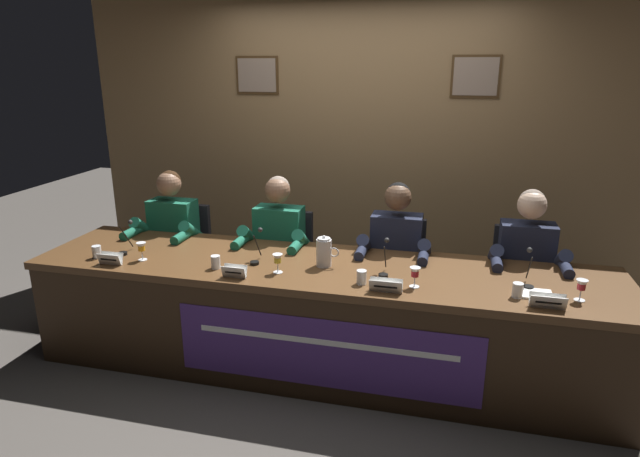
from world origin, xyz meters
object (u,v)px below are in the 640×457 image
object	(u,v)px
juice_glass_center_left	(278,260)
water_cup_center_right	(362,278)
water_cup_far_right	(518,291)
document_stack_far_right	(533,294)
panelist_far_left	(169,236)
chair_far_right	(519,291)
chair_far_left	(184,260)
juice_glass_far_right	(581,286)
juice_glass_center_right	(415,273)
conference_table	(316,303)
chair_center_left	(285,269)
water_pitcher_central	(324,252)
juice_glass_far_left	(141,248)
microphone_center_right	(384,263)
nameplate_center_right	(386,286)
microphone_far_left	(125,243)
microphone_center_left	(256,252)
water_cup_center_left	(216,263)
panelist_far_right	(526,265)
microphone_far_right	(529,275)
chair_center_right	(396,280)
nameplate_far_right	(548,301)
panelist_center_right	(395,255)
water_cup_far_left	(97,252)
nameplate_center_left	(234,272)
panelist_center_left	(276,245)

from	to	relation	value
juice_glass_center_left	water_cup_center_right	size ratio (longest dim) A/B	1.46
water_cup_far_right	document_stack_far_right	distance (m)	0.11
panelist_far_left	chair_far_right	distance (m)	2.69
chair_far_left	juice_glass_far_right	xyz separation A→B (m)	(2.88, -0.81, 0.40)
juice_glass_center_right	water_cup_center_right	distance (m)	0.32
conference_table	chair_center_left	xyz separation A→B (m)	(-0.45, 0.74, -0.09)
panelist_far_left	water_pitcher_central	distance (m)	1.44
juice_glass_far_left	microphone_center_right	size ratio (longest dim) A/B	0.57
nameplate_center_right	juice_glass_center_right	size ratio (longest dim) A/B	1.54
microphone_far_left	juice_glass_far_left	bearing A→B (deg)	-27.57
juice_glass_far_left	juice_glass_center_left	size ratio (longest dim) A/B	1.00
nameplate_center_right	microphone_center_left	bearing A→B (deg)	162.68
conference_table	microphone_center_left	bearing A→B (deg)	171.45
conference_table	juice_glass_center_left	bearing A→B (deg)	-161.03
juice_glass_far_left	chair_center_left	distance (m)	1.18
chair_center_left	water_cup_center_left	xyz separation A→B (m)	(-0.19, -0.84, 0.35)
microphone_far_left	microphone_center_left	bearing A→B (deg)	3.00
water_cup_far_right	water_pitcher_central	bearing A→B (deg)	169.80
panelist_far_right	document_stack_far_right	world-z (taller)	panelist_far_right
microphone_far_right	water_pitcher_central	world-z (taller)	microphone_far_right
microphone_center_right	panelist_far_right	world-z (taller)	panelist_far_right
panelist_far_right	chair_far_left	bearing A→B (deg)	175.75
chair_far_right	microphone_far_right	distance (m)	0.78
chair_center_right	nameplate_far_right	bearing A→B (deg)	-46.50
water_cup_far_right	microphone_far_left	bearing A→B (deg)	177.34
juice_glass_far_right	water_cup_center_right	bearing A→B (deg)	-177.24
chair_center_left	panelist_center_right	bearing A→B (deg)	-12.58
water_cup_far_left	chair_far_right	world-z (taller)	chair_far_right
microphone_far_left	water_pitcher_central	distance (m)	1.40
microphone_center_right	juice_glass_center_left	bearing A→B (deg)	-168.99
nameplate_center_left	chair_center_right	bearing A→B (deg)	46.69
water_cup_far_left	document_stack_far_right	bearing A→B (deg)	1.41
microphone_far_left	panelist_center_left	xyz separation A→B (m)	(0.92, 0.53, -0.11)
chair_far_left	document_stack_far_right	world-z (taller)	chair_far_left
panelist_far_left	panelist_center_left	size ratio (longest dim) A/B	1.00
juice_glass_center_right	water_pitcher_central	xyz separation A→B (m)	(-0.60, 0.21, 0.01)
panelist_center_right	water_pitcher_central	size ratio (longest dim) A/B	5.77
juice_glass_center_left	water_pitcher_central	bearing A→B (deg)	35.73
panelist_center_left	panelist_far_right	bearing A→B (deg)	0.00
panelist_center_right	juice_glass_far_right	size ratio (longest dim) A/B	9.76
chair_center_left	water_cup_far_right	size ratio (longest dim) A/B	10.39
chair_far_right	water_pitcher_central	world-z (taller)	water_pitcher_central
nameplate_center_right	chair_far_right	distance (m)	1.33
juice_glass_center_left	juice_glass_far_right	bearing A→B (deg)	0.31
chair_center_left	microphone_far_right	size ratio (longest dim) A/B	4.09
panelist_far_right	panelist_center_left	bearing A→B (deg)	180.00
juice_glass_center_right	panelist_far_right	bearing A→B (deg)	42.40
chair_far_left	panelist_far_left	world-z (taller)	panelist_far_left
panelist_far_left	panelist_center_left	distance (m)	0.89
juice_glass_center_right	water_cup_far_right	size ratio (longest dim) A/B	1.46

